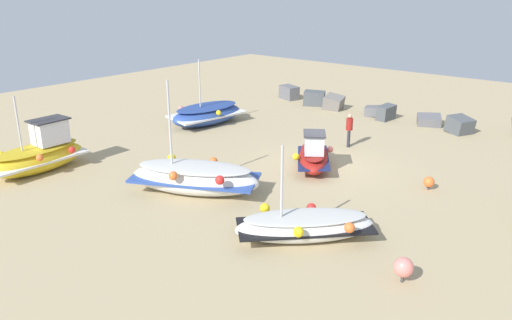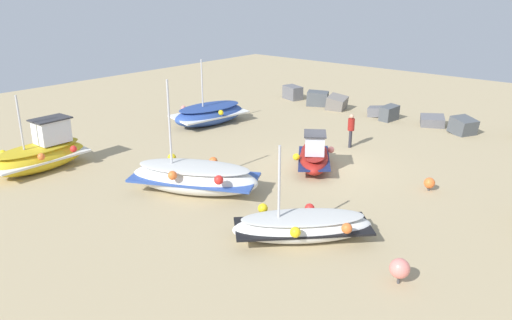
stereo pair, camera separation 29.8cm
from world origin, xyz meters
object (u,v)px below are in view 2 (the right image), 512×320
(fishing_boat_4, at_px, (303,226))
(person_walking, at_px, (351,128))
(fishing_boat_0, at_px, (210,114))
(fishing_boat_5, at_px, (194,177))
(mooring_buoy_1, at_px, (400,268))
(mooring_buoy_0, at_px, (429,183))
(fishing_boat_3, at_px, (314,156))
(fishing_boat_2, at_px, (41,153))

(fishing_boat_4, distance_m, person_walking, 9.91)
(fishing_boat_0, height_order, fishing_boat_5, fishing_boat_5)
(mooring_buoy_1, bearing_deg, person_walking, 126.81)
(fishing_boat_0, bearing_deg, fishing_boat_4, -115.65)
(fishing_boat_5, relative_size, person_walking, 3.19)
(mooring_buoy_0, bearing_deg, mooring_buoy_1, -73.55)
(mooring_buoy_0, bearing_deg, fishing_boat_3, -169.63)
(fishing_boat_2, height_order, mooring_buoy_1, fishing_boat_2)
(fishing_boat_5, height_order, person_walking, fishing_boat_5)
(fishing_boat_0, relative_size, mooring_buoy_0, 8.99)
(fishing_boat_5, xyz_separation_m, person_walking, (1.56, 8.79, 0.33))
(fishing_boat_4, xyz_separation_m, person_walking, (-3.74, 9.17, 0.50))
(mooring_buoy_1, bearing_deg, fishing_boat_0, 152.25)
(person_walking, bearing_deg, fishing_boat_5, 55.83)
(fishing_boat_0, relative_size, fishing_boat_3, 1.36)
(fishing_boat_0, distance_m, fishing_boat_2, 9.85)
(fishing_boat_0, relative_size, fishing_boat_4, 1.13)
(fishing_boat_2, relative_size, mooring_buoy_1, 5.88)
(fishing_boat_5, bearing_deg, fishing_boat_0, 105.36)
(mooring_buoy_0, bearing_deg, fishing_boat_5, -138.29)
(fishing_boat_2, distance_m, fishing_boat_5, 7.19)
(fishing_boat_0, height_order, mooring_buoy_1, fishing_boat_0)
(fishing_boat_3, height_order, person_walking, fishing_boat_3)
(fishing_boat_3, bearing_deg, fishing_boat_2, -83.91)
(fishing_boat_3, height_order, fishing_boat_4, fishing_boat_4)
(person_walking, bearing_deg, mooring_buoy_0, 127.23)
(fishing_boat_0, bearing_deg, fishing_boat_3, -97.30)
(fishing_boat_2, height_order, person_walking, fishing_boat_2)
(mooring_buoy_1, bearing_deg, mooring_buoy_0, 106.45)
(fishing_boat_0, xyz_separation_m, mooring_buoy_1, (15.31, -8.06, -0.15))
(fishing_boat_4, height_order, mooring_buoy_1, fishing_boat_4)
(fishing_boat_5, bearing_deg, fishing_boat_3, 42.25)
(fishing_boat_2, xyz_separation_m, fishing_boat_4, (12.04, 2.14, -0.29))
(person_walking, height_order, mooring_buoy_1, person_walking)
(mooring_buoy_1, bearing_deg, fishing_boat_5, 175.22)
(fishing_boat_0, distance_m, mooring_buoy_0, 13.41)
(fishing_boat_5, height_order, mooring_buoy_1, fishing_boat_5)
(person_walking, height_order, mooring_buoy_0, person_walking)
(fishing_boat_5, bearing_deg, fishing_boat_4, -30.85)
(fishing_boat_4, bearing_deg, fishing_boat_3, 75.21)
(fishing_boat_3, bearing_deg, fishing_boat_0, -139.68)
(fishing_boat_2, height_order, fishing_boat_5, fishing_boat_5)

